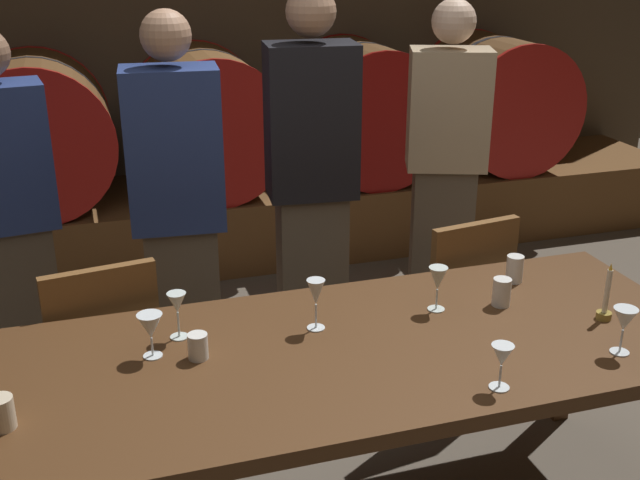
{
  "coord_description": "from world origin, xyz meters",
  "views": [
    {
      "loc": [
        -0.76,
        -2.11,
        1.98
      ],
      "look_at": [
        0.05,
        0.5,
        0.89
      ],
      "focal_mm": 44.23,
      "sensor_mm": 36.0,
      "label": 1
    }
  ],
  "objects_px": {
    "wine_barrel_center": "(205,121)",
    "dining_table": "(341,367)",
    "guest_center_left": "(178,215)",
    "guest_far_left": "(11,226)",
    "wine_barrel_right": "(361,110)",
    "wine_barrel_far_right": "(495,101)",
    "wine_glass_right": "(438,280)",
    "cup_center_right": "(502,292)",
    "chair_left": "(102,354)",
    "cup_center_left": "(198,346)",
    "wine_glass_far_left": "(150,327)",
    "wine_glass_left": "(177,305)",
    "wine_glass_center_left": "(316,294)",
    "wine_glass_center_right": "(502,357)",
    "guest_center_right": "(312,190)",
    "candle_center": "(605,304)",
    "cup_far_left": "(1,413)",
    "wine_barrel_left": "(36,132)",
    "cup_far_right": "(515,269)",
    "guest_far_right": "(445,171)",
    "chair_right": "(456,301)",
    "wine_glass_far_right": "(624,321)"
  },
  "relations": [
    {
      "from": "wine_glass_center_left",
      "to": "cup_far_right",
      "type": "distance_m",
      "value": 0.83
    },
    {
      "from": "candle_center",
      "to": "wine_glass_right",
      "type": "xyz_separation_m",
      "value": [
        -0.51,
        0.23,
        0.06
      ]
    },
    {
      "from": "candle_center",
      "to": "wine_glass_far_left",
      "type": "distance_m",
      "value": 1.5
    },
    {
      "from": "chair_left",
      "to": "wine_barrel_center",
      "type": "bearing_deg",
      "value": -118.79
    },
    {
      "from": "guest_center_left",
      "to": "wine_glass_left",
      "type": "height_order",
      "value": "guest_center_left"
    },
    {
      "from": "wine_glass_far_left",
      "to": "cup_far_left",
      "type": "xyz_separation_m",
      "value": [
        -0.42,
        -0.26,
        -0.06
      ]
    },
    {
      "from": "wine_glass_right",
      "to": "cup_far_right",
      "type": "relative_size",
      "value": 1.56
    },
    {
      "from": "wine_barrel_left",
      "to": "chair_left",
      "type": "xyz_separation_m",
      "value": [
        0.23,
        -2.03,
        -0.39
      ]
    },
    {
      "from": "guest_center_left",
      "to": "guest_far_left",
      "type": "bearing_deg",
      "value": -10.0
    },
    {
      "from": "wine_barrel_center",
      "to": "cup_far_left",
      "type": "bearing_deg",
      "value": -109.95
    },
    {
      "from": "guest_far_left",
      "to": "guest_far_right",
      "type": "relative_size",
      "value": 0.97
    },
    {
      "from": "wine_glass_center_left",
      "to": "cup_center_right",
      "type": "relative_size",
      "value": 1.75
    },
    {
      "from": "wine_barrel_center",
      "to": "wine_glass_far_right",
      "type": "bearing_deg",
      "value": -74.99
    },
    {
      "from": "wine_barrel_far_right",
      "to": "wine_glass_center_right",
      "type": "height_order",
      "value": "wine_barrel_far_right"
    },
    {
      "from": "guest_far_left",
      "to": "cup_far_left",
      "type": "xyz_separation_m",
      "value": [
        0.03,
        -1.36,
        -0.04
      ]
    },
    {
      "from": "wine_glass_left",
      "to": "cup_center_left",
      "type": "height_order",
      "value": "wine_glass_left"
    },
    {
      "from": "cup_far_left",
      "to": "wine_barrel_right",
      "type": "bearing_deg",
      "value": 54.09
    },
    {
      "from": "chair_left",
      "to": "cup_far_right",
      "type": "relative_size",
      "value": 8.57
    },
    {
      "from": "wine_glass_right",
      "to": "cup_center_right",
      "type": "height_order",
      "value": "wine_glass_right"
    },
    {
      "from": "guest_far_left",
      "to": "cup_center_left",
      "type": "xyz_separation_m",
      "value": [
        0.59,
        -1.15,
        -0.05
      ]
    },
    {
      "from": "wine_glass_center_right",
      "to": "wine_glass_right",
      "type": "bearing_deg",
      "value": 85.45
    },
    {
      "from": "chair_right",
      "to": "wine_glass_right",
      "type": "relative_size",
      "value": 5.5
    },
    {
      "from": "wine_barrel_left",
      "to": "wine_glass_right",
      "type": "relative_size",
      "value": 5.45
    },
    {
      "from": "cup_far_left",
      "to": "cup_center_left",
      "type": "distance_m",
      "value": 0.59
    },
    {
      "from": "guest_far_left",
      "to": "wine_glass_center_right",
      "type": "xyz_separation_m",
      "value": [
        1.39,
        -1.58,
        0.01
      ]
    },
    {
      "from": "chair_left",
      "to": "cup_center_left",
      "type": "bearing_deg",
      "value": 107.89
    },
    {
      "from": "chair_left",
      "to": "cup_center_right",
      "type": "bearing_deg",
      "value": 150.43
    },
    {
      "from": "wine_barrel_center",
      "to": "dining_table",
      "type": "xyz_separation_m",
      "value": [
        -0.03,
        -2.68,
        -0.2
      ]
    },
    {
      "from": "guest_far_left",
      "to": "cup_center_right",
      "type": "relative_size",
      "value": 16.16
    },
    {
      "from": "dining_table",
      "to": "wine_glass_far_left",
      "type": "distance_m",
      "value": 0.61
    },
    {
      "from": "chair_left",
      "to": "cup_center_left",
      "type": "relative_size",
      "value": 10.64
    },
    {
      "from": "wine_barrel_left",
      "to": "wine_barrel_far_right",
      "type": "relative_size",
      "value": 1.0
    },
    {
      "from": "candle_center",
      "to": "cup_center_left",
      "type": "xyz_separation_m",
      "value": [
        -1.35,
        0.15,
        -0.02
      ]
    },
    {
      "from": "wine_glass_center_right",
      "to": "wine_glass_right",
      "type": "relative_size",
      "value": 0.87
    },
    {
      "from": "wine_glass_far_left",
      "to": "wine_barrel_right",
      "type": "bearing_deg",
      "value": 57.64
    },
    {
      "from": "wine_barrel_center",
      "to": "wine_glass_right",
      "type": "relative_size",
      "value": 5.45
    },
    {
      "from": "wine_barrel_right",
      "to": "wine_barrel_far_right",
      "type": "xyz_separation_m",
      "value": [
        0.97,
        0.0,
        0.0
      ]
    },
    {
      "from": "cup_far_left",
      "to": "cup_center_right",
      "type": "height_order",
      "value": "cup_center_right"
    },
    {
      "from": "wine_barrel_far_right",
      "to": "wine_glass_center_left",
      "type": "relative_size",
      "value": 4.95
    },
    {
      "from": "guest_center_right",
      "to": "guest_far_left",
      "type": "bearing_deg",
      "value": -0.42
    },
    {
      "from": "guest_center_left",
      "to": "wine_glass_center_left",
      "type": "height_order",
      "value": "guest_center_left"
    },
    {
      "from": "cup_far_right",
      "to": "wine_glass_left",
      "type": "bearing_deg",
      "value": -177.14
    },
    {
      "from": "wine_barrel_center",
      "to": "guest_far_left",
      "type": "bearing_deg",
      "value": -126.04
    },
    {
      "from": "wine_barrel_right",
      "to": "chair_right",
      "type": "height_order",
      "value": "wine_barrel_right"
    },
    {
      "from": "chair_left",
      "to": "wine_glass_far_right",
      "type": "relative_size",
      "value": 5.74
    },
    {
      "from": "wine_barrel_far_right",
      "to": "guest_center_right",
      "type": "height_order",
      "value": "guest_center_right"
    },
    {
      "from": "wine_barrel_left",
      "to": "guest_far_left",
      "type": "height_order",
      "value": "guest_far_left"
    },
    {
      "from": "wine_barrel_right",
      "to": "cup_center_left",
      "type": "relative_size",
      "value": 10.54
    },
    {
      "from": "guest_center_left",
      "to": "wine_barrel_center",
      "type": "bearing_deg",
      "value": -98.0
    },
    {
      "from": "guest_center_left",
      "to": "wine_barrel_left",
      "type": "bearing_deg",
      "value": -64.66
    }
  ]
}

